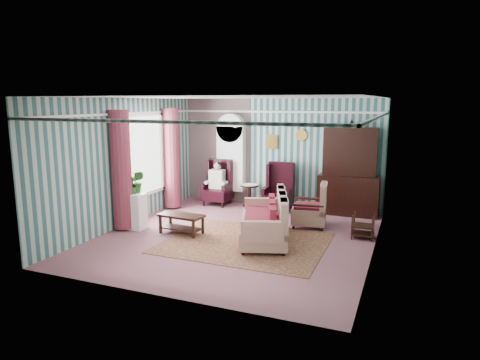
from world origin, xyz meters
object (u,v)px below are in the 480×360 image
at_px(nest_table, 363,226).
at_px(sofa, 263,217).
at_px(plant_stand, 133,211).
at_px(wingback_right, 278,187).
at_px(seated_woman, 217,184).
at_px(dresser_hutch, 349,169).
at_px(wingback_left, 217,182).
at_px(floral_armchair, 309,208).
at_px(coffee_table, 182,224).
at_px(bookcase, 231,163).
at_px(round_side_table, 250,196).

height_order(nest_table, sofa, sofa).
relative_size(plant_stand, sofa, 0.39).
height_order(wingback_right, seated_woman, wingback_right).
distance_m(dresser_hutch, nest_table, 2.11).
xyz_separation_m(dresser_hutch, wingback_left, (-3.50, -0.27, -0.55)).
relative_size(nest_table, floral_armchair, 0.62).
bearing_deg(nest_table, coffee_table, -162.89).
relative_size(nest_table, sofa, 0.27).
relative_size(bookcase, floral_armchair, 2.59).
distance_m(sofa, floral_armchair, 1.50).
height_order(bookcase, nest_table, bookcase).
bearing_deg(nest_table, plant_stand, -166.16).
xyz_separation_m(wingback_left, coffee_table, (0.39, -2.68, -0.41)).
bearing_deg(seated_woman, wingback_right, 0.00).
xyz_separation_m(wingback_right, sofa, (0.43, -2.46, -0.13)).
height_order(wingback_right, plant_stand, wingback_right).
bearing_deg(wingback_left, plant_stand, -106.22).
bearing_deg(bookcase, seated_woman, -122.66).
bearing_deg(wingback_left, coffee_table, -81.64).
bearing_deg(nest_table, wingback_right, 146.25).
xyz_separation_m(seated_woman, coffee_table, (0.39, -2.68, -0.38)).
height_order(wingback_left, round_side_table, wingback_left).
relative_size(wingback_right, sofa, 0.61).
xyz_separation_m(bookcase, floral_armchair, (2.58, -1.50, -0.69)).
bearing_deg(bookcase, floral_armchair, -30.25).
height_order(round_side_table, sofa, sofa).
distance_m(wingback_left, round_side_table, 0.97).
height_order(dresser_hutch, round_side_table, dresser_hutch).
bearing_deg(floral_armchair, coffee_table, 114.44).
xyz_separation_m(wingback_right, plant_stand, (-2.55, -2.75, -0.22)).
xyz_separation_m(bookcase, wingback_right, (1.50, -0.39, -0.50)).
xyz_separation_m(seated_woman, plant_stand, (-0.80, -2.75, -0.19)).
bearing_deg(wingback_left, round_side_table, 9.46).
xyz_separation_m(seated_woman, nest_table, (4.07, -1.55, -0.32)).
height_order(bookcase, dresser_hutch, dresser_hutch).
xyz_separation_m(wingback_left, wingback_right, (1.75, 0.00, 0.00)).
bearing_deg(plant_stand, coffee_table, 3.28).
bearing_deg(wingback_right, plant_stand, -132.84).
relative_size(bookcase, wingback_left, 1.79).
distance_m(round_side_table, plant_stand, 3.36).
relative_size(bookcase, coffee_table, 2.30).
relative_size(wingback_left, round_side_table, 2.08).
distance_m(wingback_right, floral_armchair, 1.56).
height_order(wingback_right, nest_table, wingback_right).
height_order(floral_armchair, coffee_table, floral_armchair).
distance_m(wingback_right, seated_woman, 1.75).
bearing_deg(seated_woman, plant_stand, -106.22).
bearing_deg(bookcase, dresser_hutch, -2.11).
height_order(wingback_left, plant_stand, wingback_left).
xyz_separation_m(round_side_table, coffee_table, (-0.51, -2.83, -0.09)).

